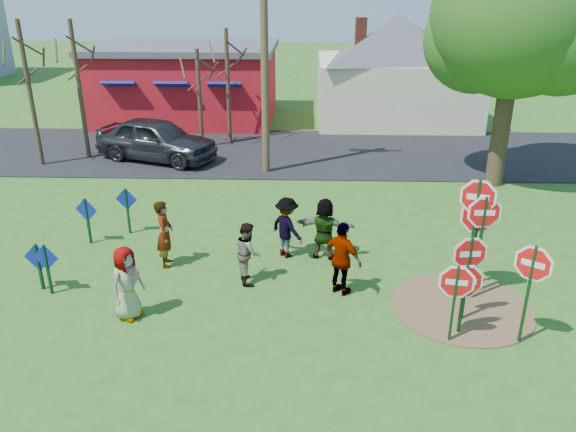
% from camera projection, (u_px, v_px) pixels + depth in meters
% --- Properties ---
extents(ground, '(120.00, 120.00, 0.00)m').
position_uv_depth(ground, '(270.00, 282.00, 13.98)').
color(ground, '#2D5217').
rests_on(ground, ground).
extents(road, '(120.00, 7.50, 0.04)m').
position_uv_depth(road, '(286.00, 152.00, 24.57)').
color(road, black).
rests_on(road, ground).
extents(dirt_patch, '(3.20, 3.20, 0.03)m').
position_uv_depth(dirt_patch, '(462.00, 307.00, 12.91)').
color(dirt_patch, brown).
rests_on(dirt_patch, ground).
extents(red_building, '(9.40, 7.69, 3.90)m').
position_uv_depth(red_building, '(188.00, 82.00, 29.96)').
color(red_building, '#A61022').
rests_on(red_building, ground).
extents(cream_house, '(9.40, 9.40, 6.50)m').
position_uv_depth(cream_house, '(396.00, 64.00, 29.26)').
color(cream_house, beige).
rests_on(cream_house, ground).
extents(stop_sign_a, '(0.97, 0.17, 1.89)m').
position_uv_depth(stop_sign_a, '(456.00, 288.00, 11.24)').
color(stop_sign_a, '#103C1B').
rests_on(stop_sign_a, ground).
extents(stop_sign_b, '(1.07, 0.27, 3.09)m').
position_uv_depth(stop_sign_b, '(476.00, 209.00, 12.49)').
color(stop_sign_b, '#103C1B').
rests_on(stop_sign_b, ground).
extents(stop_sign_c, '(1.04, 0.07, 2.71)m').
position_uv_depth(stop_sign_c, '(483.00, 224.00, 12.57)').
color(stop_sign_c, '#103C1B').
rests_on(stop_sign_c, ground).
extents(stop_sign_d, '(1.12, 0.25, 2.44)m').
position_uv_depth(stop_sign_d, '(478.00, 223.00, 13.12)').
color(stop_sign_d, '#103C1B').
rests_on(stop_sign_d, ground).
extents(stop_sign_e, '(1.06, 0.15, 1.77)m').
position_uv_depth(stop_sign_e, '(465.00, 286.00, 11.55)').
color(stop_sign_e, '#103C1B').
rests_on(stop_sign_e, ground).
extents(stop_sign_f, '(0.82, 0.63, 2.34)m').
position_uv_depth(stop_sign_f, '(532.00, 271.00, 11.04)').
color(stop_sign_f, '#103C1B').
rests_on(stop_sign_f, ground).
extents(stop_sign_g, '(1.02, 0.14, 2.14)m').
position_uv_depth(stop_sign_g, '(469.00, 261.00, 11.90)').
color(stop_sign_g, '#103C1B').
rests_on(stop_sign_g, ground).
extents(blue_diamond_a, '(0.72, 0.14, 1.22)m').
position_uv_depth(blue_diamond_a, '(38.00, 262.00, 13.42)').
color(blue_diamond_a, '#103C1B').
rests_on(blue_diamond_a, ground).
extents(blue_diamond_b, '(0.66, 0.13, 1.30)m').
position_uv_depth(blue_diamond_b, '(47.00, 264.00, 13.18)').
color(blue_diamond_b, '#103C1B').
rests_on(blue_diamond_b, ground).
extents(blue_diamond_c, '(0.68, 0.22, 1.37)m').
position_uv_depth(blue_diamond_c, '(87.00, 216.00, 15.77)').
color(blue_diamond_c, '#103C1B').
rests_on(blue_diamond_c, ground).
extents(blue_diamond_d, '(0.67, 0.14, 1.42)m').
position_uv_depth(blue_diamond_d, '(127.00, 205.00, 16.38)').
color(blue_diamond_d, '#103C1B').
rests_on(blue_diamond_d, ground).
extents(person_a, '(0.87, 0.99, 1.71)m').
position_uv_depth(person_a, '(127.00, 283.00, 12.24)').
color(person_a, '#3B4486').
rests_on(person_a, ground).
extents(person_b, '(0.51, 0.71, 1.80)m').
position_uv_depth(person_b, '(165.00, 234.00, 14.51)').
color(person_b, '#286753').
rests_on(person_b, ground).
extents(person_c, '(0.76, 0.89, 1.57)m').
position_uv_depth(person_c, '(248.00, 252.00, 13.77)').
color(person_c, brown).
rests_on(person_c, ground).
extents(person_d, '(1.21, 1.21, 1.69)m').
position_uv_depth(person_d, '(287.00, 227.00, 15.02)').
color(person_d, '#37373D').
rests_on(person_d, ground).
extents(person_e, '(1.12, 1.01, 1.83)m').
position_uv_depth(person_e, '(342.00, 259.00, 13.16)').
color(person_e, '#583462').
rests_on(person_e, ground).
extents(person_f, '(1.64, 0.78, 1.70)m').
position_uv_depth(person_f, '(324.00, 229.00, 14.93)').
color(person_f, '#204F2C').
rests_on(person_f, ground).
extents(suv, '(5.47, 3.69, 1.73)m').
position_uv_depth(suv, '(156.00, 139.00, 23.12)').
color(suv, '#302F35').
rests_on(suv, road).
extents(utility_pole, '(2.26, 0.32, 9.24)m').
position_uv_depth(utility_pole, '(264.00, 43.00, 20.17)').
color(utility_pole, '#4C3823').
rests_on(utility_pole, ground).
extents(leafy_tree, '(6.24, 5.69, 8.86)m').
position_uv_depth(leafy_tree, '(522.00, 21.00, 18.53)').
color(leafy_tree, '#382819').
rests_on(leafy_tree, ground).
extents(bare_tree_west, '(1.80, 1.80, 5.65)m').
position_uv_depth(bare_tree_west, '(27.00, 74.00, 21.45)').
color(bare_tree_west, '#382819').
rests_on(bare_tree_west, ground).
extents(bare_tree_east, '(1.80, 1.80, 4.31)m').
position_uv_depth(bare_tree_east, '(199.00, 85.00, 24.19)').
color(bare_tree_east, '#382819').
rests_on(bare_tree_east, ground).
extents(bare_tree_mid, '(1.80, 1.80, 5.59)m').
position_uv_depth(bare_tree_mid, '(77.00, 71.00, 22.45)').
color(bare_tree_mid, '#382819').
rests_on(bare_tree_mid, ground).
extents(bare_tree_extra, '(1.80, 1.80, 5.06)m').
position_uv_depth(bare_tree_extra, '(227.00, 70.00, 24.85)').
color(bare_tree_extra, '#382819').
rests_on(bare_tree_extra, ground).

